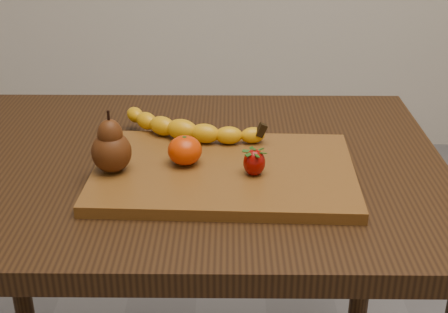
{
  "coord_description": "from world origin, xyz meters",
  "views": [
    {
      "loc": [
        0.1,
        -1.03,
        1.26
      ],
      "look_at": [
        0.09,
        -0.07,
        0.8
      ],
      "focal_mm": 50.0,
      "sensor_mm": 36.0,
      "label": 1
    }
  ],
  "objects_px": {
    "table": "(176,206)",
    "cutting_board": "(224,172)",
    "pear": "(111,142)",
    "mandarin": "(185,150)"
  },
  "relations": [
    {
      "from": "pear",
      "to": "table",
      "type": "bearing_deg",
      "value": 39.69
    },
    {
      "from": "table",
      "to": "mandarin",
      "type": "relative_size",
      "value": 16.63
    },
    {
      "from": "mandarin",
      "to": "table",
      "type": "bearing_deg",
      "value": 114.71
    },
    {
      "from": "cutting_board",
      "to": "mandarin",
      "type": "bearing_deg",
      "value": 171.61
    },
    {
      "from": "table",
      "to": "mandarin",
      "type": "bearing_deg",
      "value": -65.29
    },
    {
      "from": "table",
      "to": "cutting_board",
      "type": "xyz_separation_m",
      "value": [
        0.09,
        -0.07,
        0.11
      ]
    },
    {
      "from": "table",
      "to": "pear",
      "type": "distance_m",
      "value": 0.21
    },
    {
      "from": "table",
      "to": "mandarin",
      "type": "xyz_separation_m",
      "value": [
        0.03,
        -0.05,
        0.14
      ]
    },
    {
      "from": "table",
      "to": "pear",
      "type": "height_order",
      "value": "pear"
    },
    {
      "from": "table",
      "to": "cutting_board",
      "type": "bearing_deg",
      "value": -35.78
    }
  ]
}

